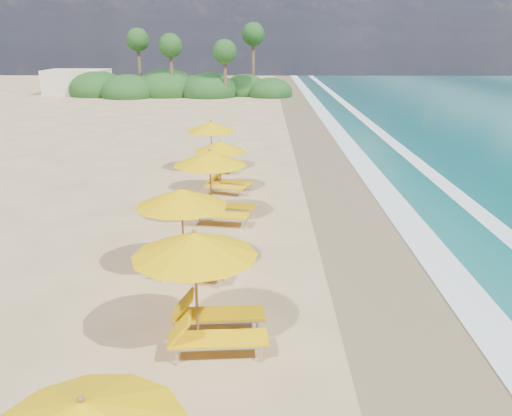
{
  "coord_description": "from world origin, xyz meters",
  "views": [
    {
      "loc": [
        0.23,
        -16.02,
        6.39
      ],
      "look_at": [
        0.0,
        0.0,
        1.2
      ],
      "focal_mm": 36.95,
      "sensor_mm": 36.0,
      "label": 1
    }
  ],
  "objects": [
    {
      "name": "wet_sand",
      "position": [
        4.0,
        0.0,
        0.01
      ],
      "size": [
        4.0,
        160.0,
        0.01
      ],
      "primitive_type": "cube",
      "color": "olive",
      "rests_on": "ground"
    },
    {
      "name": "station_4",
      "position": [
        -1.46,
        5.99,
        1.28
      ],
      "size": [
        2.91,
        2.85,
        2.28
      ],
      "rotation": [
        0.0,
        0.0,
        -0.33
      ],
      "color": "olive",
      "rests_on": "ground"
    },
    {
      "name": "station_5",
      "position": [
        -2.18,
        9.79,
        1.43
      ],
      "size": [
        3.19,
        3.11,
        2.55
      ],
      "rotation": [
        0.0,
        0.0,
        -0.28
      ],
      "color": "olive",
      "rests_on": "ground"
    },
    {
      "name": "station_3",
      "position": [
        -1.46,
        2.16,
        1.5
      ],
      "size": [
        3.18,
        3.03,
        2.68
      ],
      "rotation": [
        0.0,
        0.0,
        -0.16
      ],
      "color": "olive",
      "rests_on": "ground"
    },
    {
      "name": "beach_building",
      "position": [
        -22.0,
        48.0,
        1.4
      ],
      "size": [
        7.0,
        5.0,
        2.8
      ],
      "primitive_type": "cube",
      "color": "beige",
      "rests_on": "ground"
    },
    {
      "name": "station_1",
      "position": [
        -0.97,
        -5.96,
        1.5
      ],
      "size": [
        3.02,
        2.82,
        2.68
      ],
      "rotation": [
        0.0,
        0.0,
        0.08
      ],
      "color": "olive",
      "rests_on": "ground"
    },
    {
      "name": "treeline",
      "position": [
        -9.94,
        45.51,
        1.0
      ],
      "size": [
        25.8,
        8.8,
        9.74
      ],
      "color": "#163D14",
      "rests_on": "ground"
    },
    {
      "name": "ground",
      "position": [
        0.0,
        0.0,
        0.0
      ],
      "size": [
        160.0,
        160.0,
        0.0
      ],
      "primitive_type": "plane",
      "color": "tan",
      "rests_on": "ground"
    },
    {
      "name": "surf_foam",
      "position": [
        6.7,
        0.0,
        0.03
      ],
      "size": [
        4.0,
        160.0,
        0.01
      ],
      "color": "white",
      "rests_on": "ground"
    },
    {
      "name": "station_2",
      "position": [
        -1.82,
        -2.34,
        1.43
      ],
      "size": [
        3.15,
        3.03,
        2.56
      ],
      "rotation": [
        0.0,
        0.0,
        -0.24
      ],
      "color": "olive",
      "rests_on": "ground"
    }
  ]
}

